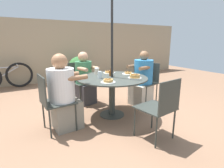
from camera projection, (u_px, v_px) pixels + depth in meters
name	position (u px, v px, depth m)	size (l,w,h in m)	color
ground_plane	(112.00, 115.00, 3.25)	(12.00, 12.00, 0.00)	#8C664C
back_fence	(63.00, 51.00, 5.83)	(10.00, 0.06, 1.97)	tan
patio_table	(112.00, 84.00, 3.10)	(1.25, 1.25, 0.71)	#383D38
umbrella_pole	(112.00, 59.00, 3.00)	(0.04, 0.04, 2.06)	black
patio_chair_north	(80.00, 79.00, 3.88)	(0.54, 0.54, 0.87)	#333833
diner_north	(85.00, 80.00, 3.76)	(0.44, 0.54, 1.11)	#3D3D42
patio_chair_east	(52.00, 99.00, 2.55)	(0.48, 0.48, 0.87)	#333833
diner_east	(64.00, 96.00, 2.64)	(0.56, 0.42, 1.16)	gray
patio_chair_south	(161.00, 106.00, 2.31)	(0.51, 0.51, 0.87)	#333833
patio_chair_west	(147.00, 80.00, 3.82)	(0.54, 0.54, 0.87)	#333833
diner_west	(142.00, 81.00, 3.70)	(0.56, 0.48, 1.14)	beige
pancake_plate_a	(128.00, 73.00, 3.34)	(0.23, 0.23, 0.06)	white
pancake_plate_b	(109.00, 72.00, 3.44)	(0.23, 0.23, 0.05)	white
pancake_plate_c	(108.00, 81.00, 2.67)	(0.23, 0.23, 0.07)	white
pancake_plate_d	(135.00, 77.00, 2.98)	(0.23, 0.23, 0.08)	white
syrup_bottle	(111.00, 73.00, 3.17)	(0.09, 0.07, 0.14)	brown
coffee_cup	(97.00, 71.00, 3.34)	(0.09, 0.09, 0.12)	beige
drinking_glass_a	(100.00, 75.00, 2.97)	(0.07, 0.07, 0.12)	silver
bicycle	(4.00, 76.00, 4.86)	(1.52, 0.44, 0.75)	black
potted_shrub	(79.00, 68.00, 5.65)	(0.67, 0.67, 0.84)	#3D3D3F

